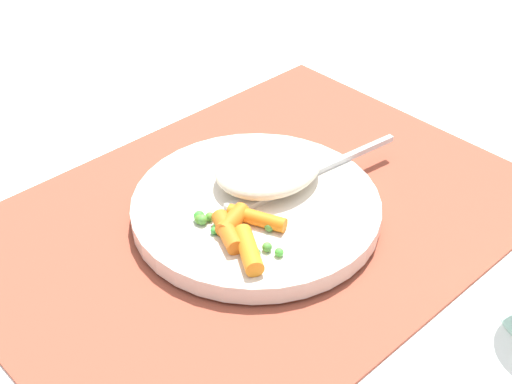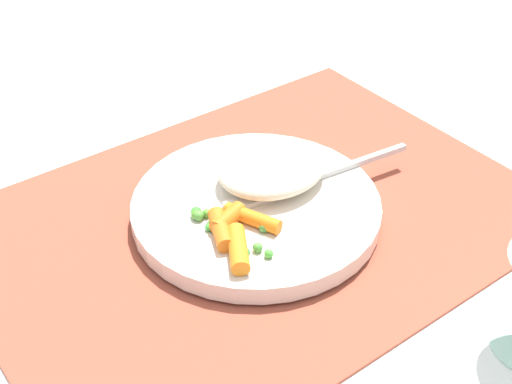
{
  "view_description": "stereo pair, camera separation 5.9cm",
  "coord_description": "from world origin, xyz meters",
  "px_view_note": "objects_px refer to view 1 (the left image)",
  "views": [
    {
      "loc": [
        0.36,
        0.38,
        0.43
      ],
      "look_at": [
        0.0,
        0.0,
        0.03
      ],
      "focal_mm": 50.23,
      "sensor_mm": 36.0,
      "label": 1
    },
    {
      "loc": [
        0.31,
        0.42,
        0.43
      ],
      "look_at": [
        0.0,
        0.0,
        0.03
      ],
      "focal_mm": 50.23,
      "sensor_mm": 36.0,
      "label": 2
    }
  ],
  "objects_px": {
    "fork": "(298,179)",
    "carrot_portion": "(242,232)",
    "plate": "(256,208)",
    "rice_mound": "(268,166)"
  },
  "relations": [
    {
      "from": "rice_mound",
      "to": "carrot_portion",
      "type": "distance_m",
      "value": 0.09
    },
    {
      "from": "carrot_portion",
      "to": "fork",
      "type": "height_order",
      "value": "carrot_portion"
    },
    {
      "from": "plate",
      "to": "rice_mound",
      "type": "relative_size",
      "value": 2.12
    },
    {
      "from": "plate",
      "to": "carrot_portion",
      "type": "distance_m",
      "value": 0.06
    },
    {
      "from": "rice_mound",
      "to": "fork",
      "type": "relative_size",
      "value": 0.53
    },
    {
      "from": "plate",
      "to": "carrot_portion",
      "type": "height_order",
      "value": "carrot_portion"
    },
    {
      "from": "carrot_portion",
      "to": "fork",
      "type": "distance_m",
      "value": 0.1
    },
    {
      "from": "plate",
      "to": "rice_mound",
      "type": "xyz_separation_m",
      "value": [
        -0.03,
        -0.02,
        0.02
      ]
    },
    {
      "from": "rice_mound",
      "to": "fork",
      "type": "height_order",
      "value": "rice_mound"
    },
    {
      "from": "fork",
      "to": "carrot_portion",
      "type": "bearing_deg",
      "value": 14.35
    }
  ]
}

